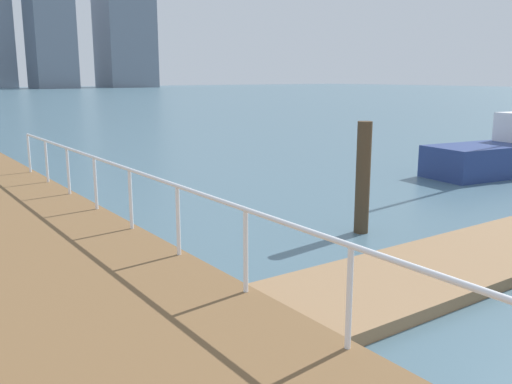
{
  "coord_description": "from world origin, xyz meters",
  "views": [
    {
      "loc": [
        -6.77,
        2.2,
        3.02
      ],
      "look_at": [
        -1.39,
        9.84,
        1.06
      ],
      "focal_mm": 38.9,
      "sensor_mm": 36.0,
      "label": 1
    }
  ],
  "objects": [
    {
      "name": "dock_piling_3",
      "position": [
        0.98,
        9.62,
        1.09
      ],
      "size": [
        0.28,
        0.28,
        2.18
      ],
      "primitive_type": "cylinder",
      "color": "#473826",
      "rests_on": "ground_plane"
    },
    {
      "name": "ground_plane",
      "position": [
        0.0,
        20.0,
        0.0
      ],
      "size": [
        300.0,
        300.0,
        0.0
      ],
      "primitive_type": "plane",
      "color": "#476675"
    },
    {
      "name": "boardwalk_railing",
      "position": [
        -3.15,
        7.56,
        1.25
      ],
      "size": [
        0.06,
        21.42,
        1.08
      ],
      "color": "white",
      "rests_on": "boardwalk"
    },
    {
      "name": "skyline_tower_5",
      "position": [
        54.3,
        151.19,
        17.08
      ],
      "size": [
        13.42,
        13.78,
        34.15
      ],
      "primitive_type": "cube",
      "rotation": [
        0.0,
        0.0,
        -0.01
      ],
      "color": "slate",
      "rests_on": "ground_plane"
    },
    {
      "name": "floating_dock",
      "position": [
        2.05,
        7.25,
        0.09
      ],
      "size": [
        11.1,
        2.0,
        0.18
      ],
      "primitive_type": "cube",
      "color": "#93704C",
      "rests_on": "ground_plane"
    }
  ]
}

